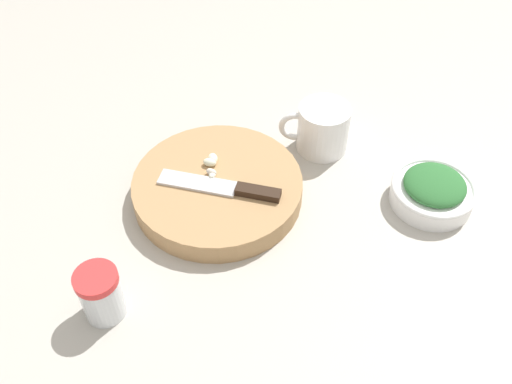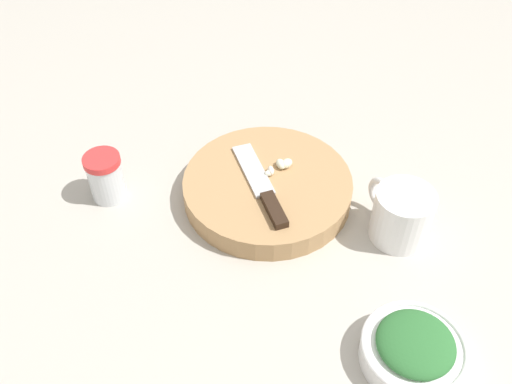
% 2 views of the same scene
% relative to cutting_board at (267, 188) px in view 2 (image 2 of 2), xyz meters
% --- Properties ---
extents(ground_plane, '(5.00, 5.00, 0.00)m').
position_rel_cutting_board_xyz_m(ground_plane, '(-0.05, 0.09, -0.02)').
color(ground_plane, '#B2ADA3').
extents(cutting_board, '(0.29, 0.29, 0.04)m').
position_rel_cutting_board_xyz_m(cutting_board, '(0.00, 0.00, 0.00)').
color(cutting_board, tan).
rests_on(cutting_board, ground_plane).
extents(chef_knife, '(0.19, 0.12, 0.01)m').
position_rel_cutting_board_xyz_m(chef_knife, '(-0.01, 0.02, 0.02)').
color(chef_knife, black).
rests_on(chef_knife, cutting_board).
extents(garlic_cloves, '(0.03, 0.06, 0.02)m').
position_rel_cutting_board_xyz_m(garlic_cloves, '(0.00, -0.03, 0.03)').
color(garlic_cloves, white).
rests_on(garlic_cloves, cutting_board).
extents(herb_bowl, '(0.14, 0.14, 0.06)m').
position_rel_cutting_board_xyz_m(herb_bowl, '(-0.35, 0.10, 0.01)').
color(herb_bowl, white).
rests_on(herb_bowl, ground_plane).
extents(spice_jar, '(0.06, 0.06, 0.09)m').
position_rel_cutting_board_xyz_m(spice_jar, '(0.21, 0.18, 0.02)').
color(spice_jar, silver).
rests_on(spice_jar, ground_plane).
extents(coffee_mug, '(0.13, 0.09, 0.09)m').
position_rel_cutting_board_xyz_m(coffee_mug, '(-0.21, -0.08, 0.03)').
color(coffee_mug, white).
rests_on(coffee_mug, ground_plane).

